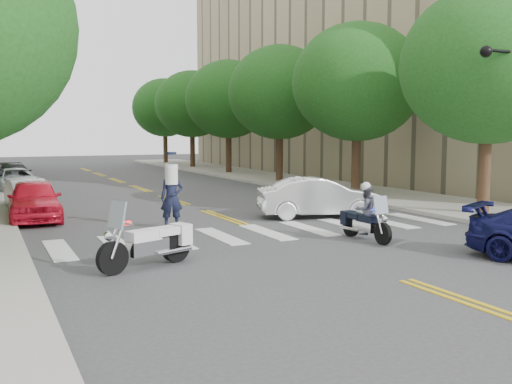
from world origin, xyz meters
TOP-DOWN VIEW (x-y plane):
  - ground at (0.00, 0.00)m, footprint 140.00×140.00m
  - sidewalk_right at (9.50, 22.00)m, footprint 5.00×60.00m
  - building_right at (26.00, 26.00)m, footprint 26.00×44.00m
  - tree_r_0 at (8.80, 6.00)m, footprint 6.40×6.40m
  - tree_r_1 at (8.80, 14.00)m, footprint 6.40×6.40m
  - tree_r_2 at (8.80, 22.00)m, footprint 6.40×6.40m
  - tree_r_3 at (8.80, 30.00)m, footprint 6.40×6.40m
  - tree_r_4 at (8.80, 38.00)m, footprint 6.40×6.40m
  - tree_r_5 at (8.80, 46.00)m, footprint 6.40×6.40m
  - motorcycle_police at (2.01, 4.15)m, footprint 0.72×2.10m
  - motorcycle_parked at (-4.44, 3.59)m, footprint 2.43×1.22m
  - officer_standing at (-2.43, 8.50)m, footprint 0.82×0.62m
  - convertible at (3.22, 8.50)m, footprint 4.78×2.91m
  - parked_car_a at (-6.30, 12.30)m, footprint 1.96×4.42m
  - parked_car_b at (-6.30, 14.92)m, footprint 1.70×3.91m
  - parked_car_c at (-6.30, 23.46)m, footprint 2.48×4.60m
  - parked_car_d at (-6.30, 26.13)m, footprint 2.36×4.87m
  - parked_car_e at (-6.30, 29.50)m, footprint 1.78×3.98m

SIDE VIEW (x-z plane):
  - ground at x=0.00m, z-range 0.00..0.00m
  - sidewalk_right at x=9.50m, z-range 0.00..0.15m
  - motorcycle_parked at x=-4.44m, z-range -0.25..1.38m
  - parked_car_c at x=-6.30m, z-range 0.00..1.23m
  - parked_car_b at x=-6.30m, z-range 0.00..1.25m
  - parked_car_e at x=-6.30m, z-range 0.00..1.33m
  - parked_car_d at x=-6.30m, z-range 0.00..1.37m
  - parked_car_a at x=-6.30m, z-range 0.00..1.48m
  - convertible at x=3.22m, z-range 0.00..1.49m
  - motorcycle_police at x=2.01m, z-range -0.09..1.61m
  - officer_standing at x=-2.43m, z-range 0.00..2.01m
  - tree_r_0 at x=8.80m, z-range 1.33..9.78m
  - tree_r_1 at x=8.80m, z-range 1.33..9.78m
  - tree_r_2 at x=8.80m, z-range 1.33..9.78m
  - tree_r_3 at x=8.80m, z-range 1.33..9.78m
  - tree_r_4 at x=8.80m, z-range 1.33..9.78m
  - tree_r_5 at x=8.80m, z-range 1.33..9.78m
  - building_right at x=26.00m, z-range 0.00..22.00m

